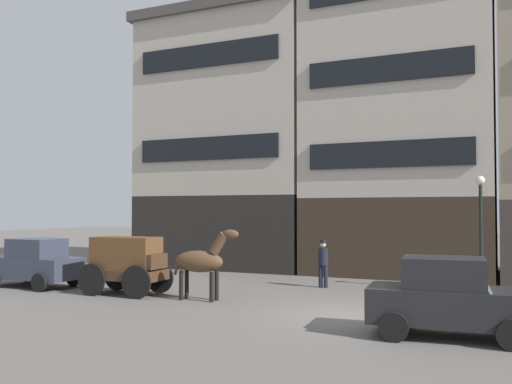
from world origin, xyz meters
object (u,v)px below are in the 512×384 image
object	(u,v)px
cargo_wagon	(127,261)
draft_horse	(202,261)
sedan_light	(34,263)
sedan_dark	(449,298)
streetlamp_curbside	(481,217)
pedestrian_officer	(323,261)

from	to	relation	value
cargo_wagon	draft_horse	xyz separation A→B (m)	(2.95, 0.00, 0.12)
draft_horse	sedan_light	xyz separation A→B (m)	(-7.33, 0.08, -0.36)
cargo_wagon	sedan_dark	xyz separation A→B (m)	(10.74, -2.23, -0.23)
cargo_wagon	sedan_light	distance (m)	4.38
sedan_dark	streetlamp_curbside	size ratio (longest dim) A/B	0.93
sedan_dark	sedan_light	size ratio (longest dim) A/B	1.02
pedestrian_officer	streetlamp_curbside	bearing A→B (deg)	10.47
cargo_wagon	streetlamp_curbside	size ratio (longest dim) A/B	0.72
sedan_dark	pedestrian_officer	distance (m)	8.36
cargo_wagon	draft_horse	bearing A→B (deg)	0.04
pedestrian_officer	cargo_wagon	bearing A→B (deg)	-142.06
draft_horse	pedestrian_officer	size ratio (longest dim) A/B	1.31
draft_horse	sedan_light	world-z (taller)	draft_horse
cargo_wagon	draft_horse	size ratio (longest dim) A/B	1.26
sedan_dark	pedestrian_officer	size ratio (longest dim) A/B	2.13
draft_horse	sedan_dark	world-z (taller)	draft_horse
draft_horse	sedan_dark	distance (m)	8.11
cargo_wagon	sedan_light	size ratio (longest dim) A/B	0.79
sedan_light	draft_horse	bearing A→B (deg)	-0.66
sedan_light	pedestrian_officer	size ratio (longest dim) A/B	2.08
cargo_wagon	draft_horse	world-z (taller)	draft_horse
cargo_wagon	pedestrian_officer	distance (m)	7.18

